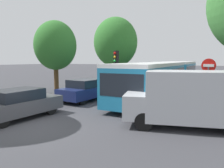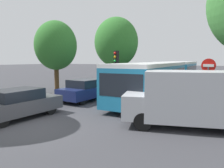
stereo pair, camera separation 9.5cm
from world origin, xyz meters
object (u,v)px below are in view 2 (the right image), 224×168
Objects in this scene: articulated_bus at (166,76)px; no_entry_sign at (208,77)px; traffic_light at (116,63)px; tree_left_mid at (55,47)px; city_bus_rear at (171,69)px; queued_car_green at (123,83)px; tree_left_far at (116,43)px; queued_car_navy at (87,90)px; white_van at (191,97)px; queued_car_graphite at (19,103)px.

articulated_bus is 6.13× the size of no_entry_sign.
tree_left_mid reaches higher than traffic_light.
no_entry_sign is (7.74, -20.47, 0.45)m from city_bus_rear.
queued_car_green is 9.14m from no_entry_sign.
traffic_light is (1.17, -3.29, 1.77)m from queued_car_green.
articulated_bus is at bearing -33.41° from tree_left_far.
white_van is (7.29, -2.57, 0.51)m from queued_car_navy.
articulated_bus is 5.09× the size of traffic_light.
queued_car_navy is at bearing -87.82° from no_entry_sign.
queued_car_green is 7.53m from tree_left_far.
tree_left_far is at bearing -126.49° from articulated_bus.
queued_car_navy reaches higher than queued_car_graphite.
city_bus_rear is 18.81m from traffic_light.
tree_left_mid is at bearing -94.64° from no_entry_sign.
queued_car_navy is (0.20, -20.76, -0.69)m from city_bus_rear.
tree_left_mid is (-4.09, 6.51, 3.08)m from queued_car_graphite.
city_bus_rear is 2.74× the size of queued_car_green.
city_bus_rear is at bearing 2.27° from queued_car_graphite.
traffic_light is (1.35, -18.73, 1.08)m from city_bus_rear.
tree_left_far reaches higher than city_bus_rear.
no_entry_sign is at bearing 87.75° from traffic_light.
no_entry_sign is 11.78m from tree_left_mid.
queued_car_graphite is 0.96× the size of queued_car_navy.
white_van is 7.78m from traffic_light.
tree_left_far is (-3.54, -10.19, 3.19)m from city_bus_rear.
articulated_bus is 6.81m from queued_car_navy.
traffic_light reaches higher than no_entry_sign.
queued_car_green is at bearing 179.90° from city_bus_rear.
articulated_bus is at bearing -166.28° from city_bus_rear.
queued_car_graphite is 0.53× the size of tree_left_far.
queued_car_navy is (-0.03, 5.28, 0.03)m from queued_car_graphite.
tree_left_mid is 9.39m from tree_left_far.
articulated_bus is 11.57m from queued_car_graphite.
traffic_light reaches higher than city_bus_rear.
articulated_bus is 3.81m from queued_car_green.
queued_car_green is 0.55× the size of tree_left_far.
city_bus_rear is 24.51m from white_van.
queued_car_green is at bearing -65.61° from white_van.
traffic_light reaches higher than queued_car_green.
city_bus_rear is at bearing 2.31° from queued_car_navy.
queued_car_graphite is 9.42m from no_entry_sign.
queued_car_green is (-0.05, 10.59, 0.02)m from queued_car_graphite.
queued_car_graphite is 8.28m from tree_left_mid.
white_van is at bearing 20.46° from articulated_bus.
queued_car_green is 0.71× the size of tree_left_mid.
articulated_bus reaches higher than queued_car_navy.
no_entry_sign is at bearing -113.30° from white_van.
tree_left_mid is at bearing -91.94° from tree_left_far.
queued_car_graphite is at bearing 4.29° from traffic_light.
queued_car_graphite is at bearing -21.65° from articulated_bus.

